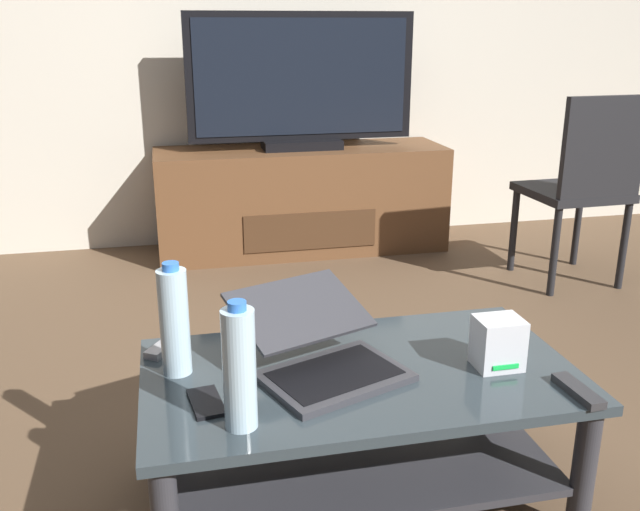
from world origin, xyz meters
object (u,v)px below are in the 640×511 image
Objects in this scene: television at (301,84)px; dining_chair at (584,181)px; router_box at (498,343)px; tv_remote at (578,391)px; coffee_table at (359,411)px; laptop at (320,349)px; cell_phone at (206,402)px; soundbar_remote at (167,345)px; water_bottle_near at (174,321)px; media_cabinet at (302,199)px; water_bottle_far at (239,368)px.

dining_chair is at bearing -35.24° from television.
tv_remote is (0.13, -0.18, -0.06)m from router_box.
coffee_table is 0.21m from laptop.
laptop is 3.72× the size of router_box.
soundbar_remote reaches higher than cell_phone.
tv_remote is (0.48, -0.24, 0.13)m from coffee_table.
television is 2.31m from water_bottle_near.
media_cabinet is 1.72× the size of dining_chair.
router_box is at bearing -88.48° from television.
water_bottle_near is 1.00m from tv_remote.
media_cabinet is at bearing 91.50° from router_box.
coffee_table is 0.54m from water_bottle_near.
coffee_table is 0.69× the size of media_cabinet.
water_bottle_far is at bearing -65.69° from water_bottle_near.
tv_remote reaches higher than coffee_table.
cell_phone is at bearing -71.43° from water_bottle_near.
tv_remote is at bearing -54.66° from router_box.
media_cabinet is at bearing 65.75° from cell_phone.
television is at bearing 70.65° from water_bottle_near.
router_box is (-1.15, -1.44, -0.07)m from dining_chair.
dining_chair is 1.88× the size of laptop.
soundbar_remote is at bearing 150.08° from tv_remote.
router_box is (0.35, -0.06, 0.19)m from coffee_table.
soundbar_remote is (-1.99, -1.14, -0.12)m from dining_chair.
media_cabinet is 10.11× the size of tv_remote.
television is at bearing 91.52° from router_box.
media_cabinet is at bearing 80.03° from laptop.
laptop is 1.69× the size of water_bottle_near.
coffee_table is 0.90× the size of television.
water_bottle_near is 0.20m from soundbar_remote.
cell_phone is at bearing -142.35° from dining_chair.
dining_chair is 5.88× the size of soundbar_remote.
laptop is at bearing 166.21° from coffee_table.
laptop is 3.58× the size of cell_phone.
laptop reaches higher than soundbar_remote.
router_box is 0.45× the size of water_bottle_near.
laptop is at bearing -139.78° from dining_chair.
water_bottle_far is at bearing -65.23° from cell_phone.
laptop is 0.64m from tv_remote.
water_bottle_far is at bearing -135.70° from laptop.
laptop reaches higher than router_box.
dining_chair is 6.72× the size of cell_phone.
dining_chair is 2.42m from water_bottle_far.
media_cabinet is at bearing 90.66° from tv_remote.
router_box is at bearing 121.70° from tv_remote.
soundbar_remote reaches higher than coffee_table.
coffee_table is at bearing 170.45° from router_box.
laptop is (-0.39, -2.21, -0.48)m from television.
coffee_table is at bearing -137.45° from dining_chair.
coffee_table is 3.74× the size of water_bottle_near.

